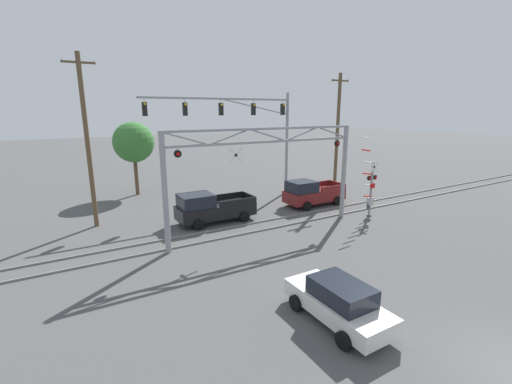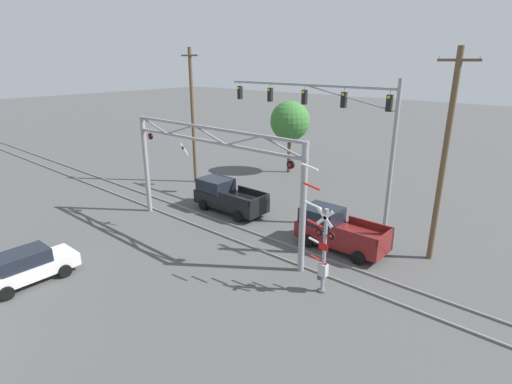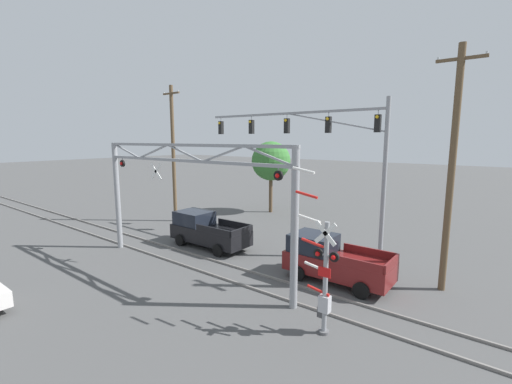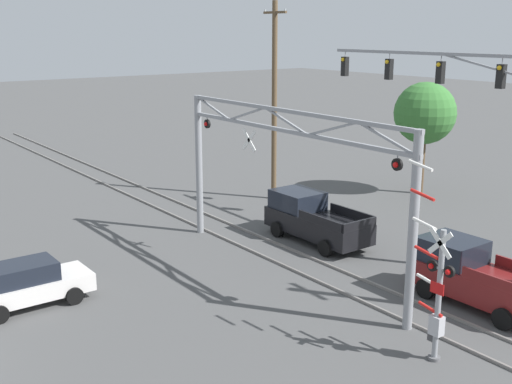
# 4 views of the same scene
# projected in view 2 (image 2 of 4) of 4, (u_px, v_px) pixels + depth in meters

# --- Properties ---
(rail_track_near) EXTENTS (80.00, 0.08, 0.10)m
(rail_track_near) POSITION_uv_depth(u_px,v_px,m) (217.00, 233.00, 22.97)
(rail_track_near) COLOR gray
(rail_track_near) RESTS_ON ground_plane
(rail_track_far) EXTENTS (80.00, 0.08, 0.10)m
(rail_track_far) POSITION_uv_depth(u_px,v_px,m) (234.00, 226.00, 24.00)
(rail_track_far) COLOR gray
(rail_track_far) RESTS_ON ground_plane
(crossing_gantry) EXTENTS (12.39, 0.31, 6.22)m
(crossing_gantry) POSITION_uv_depth(u_px,v_px,m) (210.00, 167.00, 21.51)
(crossing_gantry) COLOR gray
(crossing_gantry) RESTS_ON ground_plane
(crossing_signal_mast) EXTENTS (1.75, 0.35, 5.53)m
(crossing_signal_mast) POSITION_uv_depth(u_px,v_px,m) (322.00, 250.00, 16.74)
(crossing_signal_mast) COLOR gray
(crossing_signal_mast) RESTS_ON ground_plane
(traffic_signal_span) EXTENTS (12.44, 0.39, 8.61)m
(traffic_signal_span) POSITION_uv_depth(u_px,v_px,m) (341.00, 118.00, 24.30)
(traffic_signal_span) COLOR gray
(traffic_signal_span) RESTS_ON ground_plane
(pickup_truck_lead) EXTENTS (5.10, 2.18, 2.02)m
(pickup_truck_lead) POSITION_uv_depth(u_px,v_px,m) (227.00, 197.00, 26.24)
(pickup_truck_lead) COLOR black
(pickup_truck_lead) RESTS_ON ground_plane
(pickup_truck_following) EXTENTS (4.78, 2.18, 2.02)m
(pickup_truck_following) POSITION_uv_depth(u_px,v_px,m) (337.00, 230.00, 21.07)
(pickup_truck_following) COLOR maroon
(pickup_truck_following) RESTS_ON ground_plane
(sedan_waiting) EXTENTS (1.90, 4.07, 1.51)m
(sedan_waiting) POSITION_uv_depth(u_px,v_px,m) (26.00, 266.00, 17.84)
(sedan_waiting) COLOR silver
(sedan_waiting) RESTS_ON ground_plane
(utility_pole_left) EXTENTS (1.80, 0.28, 10.43)m
(utility_pole_left) POSITION_uv_depth(u_px,v_px,m) (193.00, 116.00, 31.13)
(utility_pole_left) COLOR brown
(utility_pole_left) RESTS_ON ground_plane
(utility_pole_right) EXTENTS (1.80, 0.28, 10.13)m
(utility_pole_right) POSITION_uv_depth(u_px,v_px,m) (444.00, 158.00, 18.55)
(utility_pole_right) COLOR brown
(utility_pole_right) RESTS_ON ground_plane
(background_tree_beyond_span) EXTENTS (3.40, 3.40, 6.24)m
(background_tree_beyond_span) POSITION_uv_depth(u_px,v_px,m) (290.00, 121.00, 34.17)
(background_tree_beyond_span) COLOR brown
(background_tree_beyond_span) RESTS_ON ground_plane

